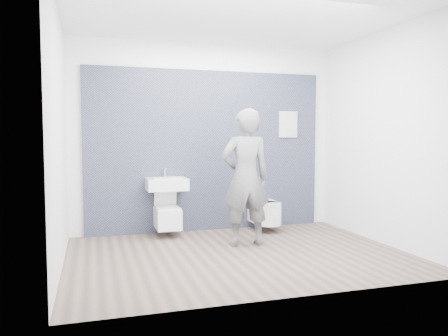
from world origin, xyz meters
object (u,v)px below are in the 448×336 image
object	(u,v)px
toilet_square	(167,216)
toilet_rounded	(266,212)
washbasin	(167,184)
visitor	(246,178)

from	to	relation	value
toilet_square	toilet_rounded	distance (m)	1.48
washbasin	visitor	size ratio (longest dim) A/B	0.32
washbasin	visitor	xyz separation A→B (m)	(0.89, -0.84, 0.14)
toilet_square	visitor	size ratio (longest dim) A/B	0.37
visitor	washbasin	bearing A→B (deg)	-40.65
washbasin	toilet_square	size ratio (longest dim) A/B	0.86
visitor	toilet_square	bearing A→B (deg)	-39.72
toilet_rounded	toilet_square	bearing A→B (deg)	177.20
toilet_rounded	visitor	bearing A→B (deg)	-128.81
toilet_square	visitor	xyz separation A→B (m)	(0.89, -0.81, 0.60)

